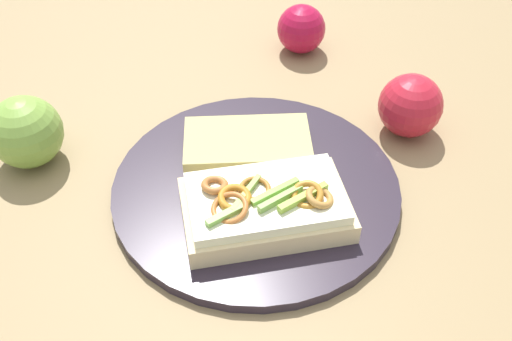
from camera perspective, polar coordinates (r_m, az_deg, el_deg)
The scene contains 7 objects.
ground_plane at distance 0.65m, azimuth -0.00°, elevation -2.05°, with size 2.00×2.00×0.00m, color #90764F.
plate at distance 0.65m, azimuth -0.00°, elevation -1.67°, with size 0.31×0.31×0.01m, color #2B222D.
sandwich at distance 0.60m, azimuth 0.90°, elevation -3.41°, with size 0.20×0.17×0.05m.
bread_slice_side at distance 0.67m, azimuth -0.83°, elevation 2.41°, with size 0.14×0.08×0.02m, color tan.
apple_0 at distance 0.73m, azimuth 14.62°, elevation 6.06°, with size 0.08×0.08×0.08m, color red.
apple_1 at distance 0.86m, azimuth 4.37°, elevation 13.41°, with size 0.07×0.07×0.07m, color #AC1134.
apple_2 at distance 0.71m, azimuth -21.26°, elevation 3.48°, with size 0.08×0.08×0.08m, color #7AA43F.
Camera 1 is at (-0.16, 0.43, 0.47)m, focal length 41.62 mm.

